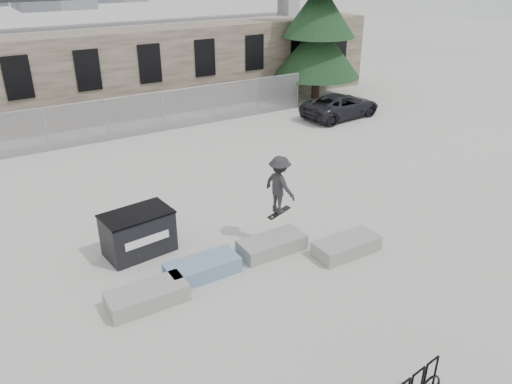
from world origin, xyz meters
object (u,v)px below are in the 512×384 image
Objects in this scene: dumpster at (138,233)px; skateboarder at (280,185)px; planter_offset at (347,245)px; planter_center_right at (272,244)px; planter_center_left at (202,267)px; planter_far_left at (147,296)px; spruce_tree at (319,18)px; suv at (341,106)px.

skateboarder reaches higher than dumpster.
planter_center_right is at bearing 146.46° from planter_offset.
planter_center_right is (2.29, 0.02, 0.00)m from planter_center_left.
planter_far_left is 21.70m from spruce_tree.
skateboarder is (4.55, 0.86, 1.63)m from planter_far_left.
spruce_tree reaches higher than planter_center_right.
planter_center_left is (1.74, 0.42, 0.00)m from planter_far_left.
spruce_tree is (12.01, 13.47, 4.50)m from planter_center_right.
spruce_tree is (10.18, 14.68, 4.50)m from planter_offset.
skateboarder is (-1.31, 1.64, 1.63)m from planter_offset.
planter_center_right is 1.00× the size of planter_offset.
skateboarder is at bearing 9.03° from planter_center_left.
planter_far_left is 17.82m from suv.
planter_offset is (5.86, -0.78, 0.00)m from planter_far_left.
planter_offset is at bearing -16.15° from planter_center_left.
planter_center_right and planter_offset have the same top height.
planter_center_left is at bearing 13.46° from planter_far_left.
suv is 2.44× the size of skateboarder.
spruce_tree is at bearing -23.94° from suv.
spruce_tree reaches higher than skateboarder.
dumpster reaches higher than planter_offset.
planter_offset is at bearing -151.06° from skateboarder.
planter_center_right is 2.20m from planter_offset.
planter_center_right is 0.95× the size of dumpster.
planter_center_right is at bearing 119.59° from skateboarder.
dumpster is 4.36m from skateboarder.
planter_far_left is at bearing -111.68° from dumpster.
planter_offset is at bearing 134.88° from suv.
spruce_tree is at bearing 48.28° from planter_center_right.
planter_far_left is 0.95× the size of dumpster.
planter_far_left is 1.05× the size of skateboarder.
dumpster is 1.10× the size of skateboarder.
skateboarder is at bearing 10.74° from planter_far_left.
suv is 13.75m from skateboarder.
spruce_tree is at bearing 55.27° from planter_offset.
planter_offset is 0.95× the size of dumpster.
planter_center_right is at bearing 126.13° from suv.
planter_far_left is at bearing 118.52° from suv.
planter_center_left is 3.28m from skateboarder.
planter_far_left and planter_center_left have the same top height.
dumpster reaches higher than planter_far_left.
planter_center_right is at bearing 0.53° from planter_center_left.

